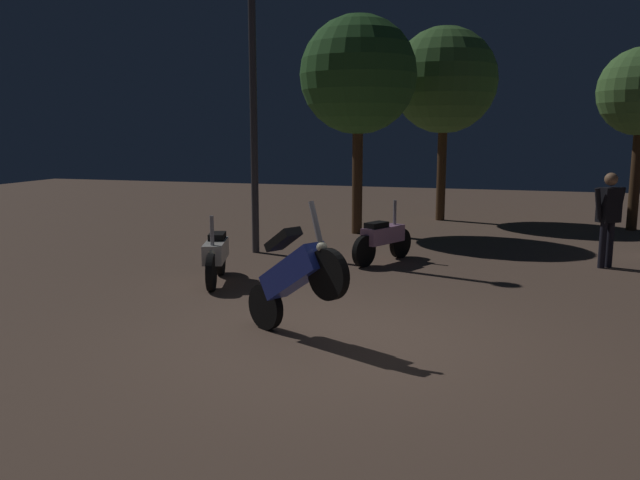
% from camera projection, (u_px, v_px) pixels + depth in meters
% --- Properties ---
extents(ground_plane, '(40.00, 40.00, 0.00)m').
position_uv_depth(ground_plane, '(334.00, 339.00, 7.33)').
color(ground_plane, brown).
extents(motorcycle_blue_foreground, '(1.48, 0.94, 1.63)m').
position_uv_depth(motorcycle_blue_foreground, '(295.00, 277.00, 7.19)').
color(motorcycle_blue_foreground, black).
rests_on(motorcycle_blue_foreground, ground_plane).
extents(motorcycle_pink_parked_left, '(0.81, 1.54, 1.11)m').
position_uv_depth(motorcycle_pink_parked_left, '(383.00, 239.00, 11.54)').
color(motorcycle_pink_parked_left, black).
rests_on(motorcycle_pink_parked_left, ground_plane).
extents(motorcycle_white_parked_right, '(0.61, 1.61, 1.11)m').
position_uv_depth(motorcycle_white_parked_right, '(216.00, 255.00, 10.01)').
color(motorcycle_white_parked_right, black).
rests_on(motorcycle_white_parked_right, ground_plane).
extents(person_bystander_far, '(0.59, 0.47, 1.66)m').
position_uv_depth(person_bystander_far, '(609.00, 212.00, 10.99)').
color(person_bystander_far, black).
rests_on(person_bystander_far, ground_plane).
extents(streetlamp_near, '(0.36, 0.36, 5.43)m').
position_uv_depth(streetlamp_near, '(253.00, 75.00, 11.98)').
color(streetlamp_near, '#38383D').
rests_on(streetlamp_near, ground_plane).
extents(tree_center_bg, '(2.73, 2.73, 5.03)m').
position_uv_depth(tree_center_bg, '(444.00, 81.00, 16.49)').
color(tree_center_bg, '#4C331E').
rests_on(tree_center_bg, ground_plane).
extents(tree_right_bg, '(2.65, 2.65, 4.94)m').
position_uv_depth(tree_right_bg, '(358.00, 76.00, 14.29)').
color(tree_right_bg, '#4C331E').
rests_on(tree_right_bg, ground_plane).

